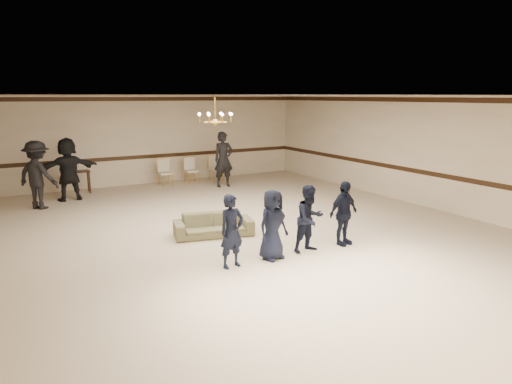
{
  "coord_description": "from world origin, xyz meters",
  "views": [
    {
      "loc": [
        -4.68,
        -9.35,
        3.19
      ],
      "look_at": [
        0.32,
        -0.5,
        1.02
      ],
      "focal_mm": 31.66,
      "sensor_mm": 36.0,
      "label": 1
    }
  ],
  "objects_px": {
    "adult_right": "(224,159)",
    "banquet_chair_mid": "(191,171)",
    "settee": "(214,225)",
    "chandelier": "(215,109)",
    "boy_d": "(344,213)",
    "boy_c": "(310,219)",
    "adult_mid": "(68,169)",
    "console_table": "(76,182)",
    "banquet_chair_left": "(165,173)",
    "boy_a": "(232,231)",
    "banquet_chair_right": "(216,168)",
    "boy_b": "(273,225)",
    "adult_left": "(38,175)"
  },
  "relations": [
    {
      "from": "banquet_chair_left",
      "to": "console_table",
      "type": "xyz_separation_m",
      "value": [
        -3.0,
        0.2,
        -0.1
      ]
    },
    {
      "from": "boy_c",
      "to": "boy_d",
      "type": "xyz_separation_m",
      "value": [
        0.9,
        0.0,
        0.0
      ]
    },
    {
      "from": "chandelier",
      "to": "banquet_chair_mid",
      "type": "bearing_deg",
      "value": 75.52
    },
    {
      "from": "adult_right",
      "to": "banquet_chair_left",
      "type": "height_order",
      "value": "adult_right"
    },
    {
      "from": "banquet_chair_left",
      "to": "banquet_chair_mid",
      "type": "relative_size",
      "value": 1.0
    },
    {
      "from": "adult_left",
      "to": "banquet_chair_left",
      "type": "relative_size",
      "value": 2.05
    },
    {
      "from": "boy_d",
      "to": "settee",
      "type": "xyz_separation_m",
      "value": [
        -2.2,
        1.97,
        -0.44
      ]
    },
    {
      "from": "adult_right",
      "to": "banquet_chair_mid",
      "type": "bearing_deg",
      "value": 126.81
    },
    {
      "from": "adult_mid",
      "to": "banquet_chair_left",
      "type": "bearing_deg",
      "value": -169.85
    },
    {
      "from": "chandelier",
      "to": "boy_b",
      "type": "xyz_separation_m",
      "value": [
        -0.19,
        -3.06,
        -2.17
      ]
    },
    {
      "from": "boy_d",
      "to": "banquet_chair_right",
      "type": "relative_size",
      "value": 1.48
    },
    {
      "from": "boy_d",
      "to": "console_table",
      "type": "distance_m",
      "value": 9.47
    },
    {
      "from": "boy_d",
      "to": "adult_right",
      "type": "bearing_deg",
      "value": 76.11
    },
    {
      "from": "adult_left",
      "to": "banquet_chair_left",
      "type": "height_order",
      "value": "adult_left"
    },
    {
      "from": "boy_a",
      "to": "boy_d",
      "type": "relative_size",
      "value": 1.0
    },
    {
      "from": "banquet_chair_mid",
      "to": "boy_a",
      "type": "bearing_deg",
      "value": -108.06
    },
    {
      "from": "adult_right",
      "to": "banquet_chair_mid",
      "type": "height_order",
      "value": "adult_right"
    },
    {
      "from": "chandelier",
      "to": "boy_d",
      "type": "height_order",
      "value": "chandelier"
    },
    {
      "from": "boy_b",
      "to": "boy_d",
      "type": "relative_size",
      "value": 1.0
    },
    {
      "from": "boy_a",
      "to": "console_table",
      "type": "distance_m",
      "value": 8.6
    },
    {
      "from": "boy_a",
      "to": "banquet_chair_right",
      "type": "xyz_separation_m",
      "value": [
        3.43,
        8.25,
        -0.23
      ]
    },
    {
      "from": "adult_left",
      "to": "banquet_chair_mid",
      "type": "bearing_deg",
      "value": -118.05
    },
    {
      "from": "boy_b",
      "to": "banquet_chair_left",
      "type": "height_order",
      "value": "boy_b"
    },
    {
      "from": "adult_right",
      "to": "adult_mid",
      "type": "bearing_deg",
      "value": 177.93
    },
    {
      "from": "chandelier",
      "to": "boy_d",
      "type": "xyz_separation_m",
      "value": [
        1.61,
        -3.06,
        -2.17
      ]
    },
    {
      "from": "boy_b",
      "to": "adult_left",
      "type": "relative_size",
      "value": 0.72
    },
    {
      "from": "boy_a",
      "to": "adult_left",
      "type": "distance_m",
      "value": 7.36
    },
    {
      "from": "adult_right",
      "to": "banquet_chair_right",
      "type": "relative_size",
      "value": 2.05
    },
    {
      "from": "boy_c",
      "to": "banquet_chair_left",
      "type": "bearing_deg",
      "value": 87.36
    },
    {
      "from": "settee",
      "to": "adult_mid",
      "type": "bearing_deg",
      "value": 126.55
    },
    {
      "from": "boy_a",
      "to": "banquet_chair_right",
      "type": "distance_m",
      "value": 8.93
    },
    {
      "from": "adult_left",
      "to": "boy_d",
      "type": "bearing_deg",
      "value": 175.35
    },
    {
      "from": "boy_b",
      "to": "boy_d",
      "type": "distance_m",
      "value": 1.8
    },
    {
      "from": "settee",
      "to": "banquet_chair_mid",
      "type": "height_order",
      "value": "banquet_chair_mid"
    },
    {
      "from": "adult_left",
      "to": "adult_right",
      "type": "xyz_separation_m",
      "value": [
        6.0,
        0.3,
        0.0
      ]
    },
    {
      "from": "adult_right",
      "to": "banquet_chair_left",
      "type": "bearing_deg",
      "value": 149.7
    },
    {
      "from": "boy_c",
      "to": "adult_mid",
      "type": "relative_size",
      "value": 0.72
    },
    {
      "from": "chandelier",
      "to": "console_table",
      "type": "bearing_deg",
      "value": 116.28
    },
    {
      "from": "chandelier",
      "to": "console_table",
      "type": "relative_size",
      "value": 1.04
    },
    {
      "from": "boy_c",
      "to": "console_table",
      "type": "xyz_separation_m",
      "value": [
        -3.37,
        8.45,
        -0.33
      ]
    },
    {
      "from": "banquet_chair_mid",
      "to": "boy_c",
      "type": "bearing_deg",
      "value": -96.01
    },
    {
      "from": "boy_b",
      "to": "settee",
      "type": "xyz_separation_m",
      "value": [
        -0.4,
        1.97,
        -0.44
      ]
    },
    {
      "from": "boy_a",
      "to": "chandelier",
      "type": "bearing_deg",
      "value": 61.52
    },
    {
      "from": "settee",
      "to": "banquet_chair_mid",
      "type": "relative_size",
      "value": 1.89
    },
    {
      "from": "adult_left",
      "to": "banquet_chair_right",
      "type": "distance_m",
      "value": 6.4
    },
    {
      "from": "boy_c",
      "to": "banquet_chair_right",
      "type": "relative_size",
      "value": 1.48
    },
    {
      "from": "boy_a",
      "to": "banquet_chair_left",
      "type": "xyz_separation_m",
      "value": [
        1.43,
        8.25,
        -0.23
      ]
    },
    {
      "from": "settee",
      "to": "chandelier",
      "type": "bearing_deg",
      "value": 75.02
    },
    {
      "from": "boy_a",
      "to": "banquet_chair_left",
      "type": "relative_size",
      "value": 1.48
    },
    {
      "from": "settee",
      "to": "adult_left",
      "type": "bearing_deg",
      "value": 137.43
    }
  ]
}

